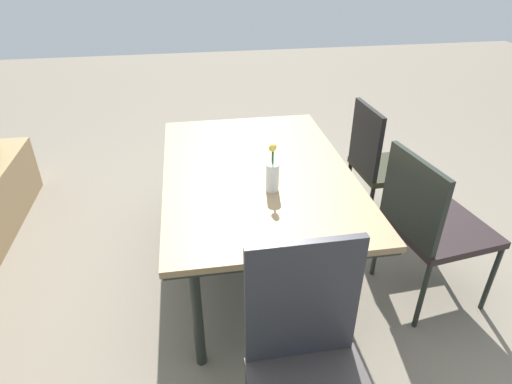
{
  "coord_description": "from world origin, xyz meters",
  "views": [
    {
      "loc": [
        -2.0,
        0.34,
        1.84
      ],
      "look_at": [
        0.08,
        0.0,
        0.57
      ],
      "focal_mm": 30.17,
      "sensor_mm": 36.0,
      "label": 1
    }
  ],
  "objects_px": {
    "chair_end_left": "(308,364)",
    "flower_vase": "(273,173)",
    "chair_near_left": "(430,221)",
    "chair_near_right": "(378,161)",
    "dining_table": "(256,178)"
  },
  "relations": [
    {
      "from": "dining_table",
      "to": "chair_near_left",
      "type": "relative_size",
      "value": 1.71
    },
    {
      "from": "chair_near_left",
      "to": "chair_end_left",
      "type": "bearing_deg",
      "value": -56.69
    },
    {
      "from": "dining_table",
      "to": "chair_near_right",
      "type": "bearing_deg",
      "value": -68.87
    },
    {
      "from": "chair_end_left",
      "to": "dining_table",
      "type": "bearing_deg",
      "value": -90.5
    },
    {
      "from": "chair_near_left",
      "to": "chair_near_right",
      "type": "height_order",
      "value": "chair_near_right"
    },
    {
      "from": "chair_end_left",
      "to": "flower_vase",
      "type": "bearing_deg",
      "value": -93.4
    },
    {
      "from": "flower_vase",
      "to": "dining_table",
      "type": "bearing_deg",
      "value": 11.29
    },
    {
      "from": "chair_near_right",
      "to": "chair_near_left",
      "type": "bearing_deg",
      "value": -3.72
    },
    {
      "from": "dining_table",
      "to": "chair_near_right",
      "type": "xyz_separation_m",
      "value": [
        0.34,
        -0.89,
        -0.14
      ]
    },
    {
      "from": "chair_near_left",
      "to": "chair_near_right",
      "type": "xyz_separation_m",
      "value": [
        0.71,
        -0.01,
        0.0
      ]
    },
    {
      "from": "chair_end_left",
      "to": "flower_vase",
      "type": "height_order",
      "value": "chair_end_left"
    },
    {
      "from": "dining_table",
      "to": "chair_near_left",
      "type": "height_order",
      "value": "chair_near_left"
    },
    {
      "from": "chair_near_left",
      "to": "flower_vase",
      "type": "height_order",
      "value": "flower_vase"
    },
    {
      "from": "chair_end_left",
      "to": "chair_near_left",
      "type": "xyz_separation_m",
      "value": [
        0.78,
        -0.89,
        -0.03
      ]
    },
    {
      "from": "chair_end_left",
      "to": "chair_near_right",
      "type": "xyz_separation_m",
      "value": [
        1.49,
        -0.89,
        -0.03
      ]
    }
  ]
}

